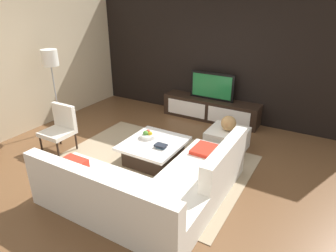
{
  "coord_description": "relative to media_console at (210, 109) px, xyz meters",
  "views": [
    {
      "loc": [
        2.4,
        -3.71,
        2.7
      ],
      "look_at": [
        -0.07,
        0.54,
        0.52
      ],
      "focal_mm": 31.7,
      "sensor_mm": 36.0,
      "label": 1
    }
  ],
  "objects": [
    {
      "name": "ottoman",
      "position": [
        0.85,
        -1.23,
        -0.05
      ],
      "size": [
        0.7,
        0.7,
        0.4
      ],
      "primitive_type": "cube",
      "color": "white",
      "rests_on": "ground"
    },
    {
      "name": "coffee_table",
      "position": [
        -0.1,
        -2.3,
        -0.05
      ],
      "size": [
        0.96,
        1.05,
        0.38
      ],
      "color": "black",
      "rests_on": "ground"
    },
    {
      "name": "area_rug",
      "position": [
        -0.1,
        -2.4,
        -0.24
      ],
      "size": [
        3.25,
        2.42,
        0.01
      ],
      "primitive_type": "cube",
      "color": "tan",
      "rests_on": "ground"
    },
    {
      "name": "fruit_bowl",
      "position": [
        -0.28,
        -2.2,
        0.18
      ],
      "size": [
        0.28,
        0.28,
        0.14
      ],
      "color": "silver",
      "rests_on": "coffee_table"
    },
    {
      "name": "sectional_couch",
      "position": [
        0.49,
        -3.29,
        0.03
      ],
      "size": [
        2.32,
        2.27,
        0.8
      ],
      "color": "white",
      "rests_on": "ground"
    },
    {
      "name": "side_wall_left",
      "position": [
        -3.2,
        -2.2,
        1.15
      ],
      "size": [
        0.12,
        5.2,
        2.8
      ],
      "primitive_type": "cube",
      "color": "beige",
      "rests_on": "ground"
    },
    {
      "name": "decorative_ball",
      "position": [
        0.85,
        -1.23,
        0.29
      ],
      "size": [
        0.28,
        0.28,
        0.28
      ],
      "primitive_type": "sphere",
      "color": "#AD8451",
      "rests_on": "ottoman"
    },
    {
      "name": "media_console",
      "position": [
        0.0,
        0.0,
        0.0
      ],
      "size": [
        2.26,
        0.49,
        0.5
      ],
      "color": "black",
      "rests_on": "ground"
    },
    {
      "name": "television",
      "position": [
        0.0,
        0.0,
        0.56
      ],
      "size": [
        1.04,
        0.06,
        0.62
      ],
      "color": "black",
      "rests_on": "media_console"
    },
    {
      "name": "feature_wall_back",
      "position": [
        0.0,
        0.3,
        1.15
      ],
      "size": [
        6.4,
        0.12,
        2.8
      ],
      "primitive_type": "cube",
      "color": "black",
      "rests_on": "ground"
    },
    {
      "name": "book_stack",
      "position": [
        0.11,
        -2.41,
        0.16
      ],
      "size": [
        0.2,
        0.14,
        0.06
      ],
      "color": "#2D516B",
      "rests_on": "coffee_table"
    },
    {
      "name": "ground_plane",
      "position": [
        0.0,
        -2.4,
        -0.25
      ],
      "size": [
        14.0,
        14.0,
        0.0
      ],
      "primitive_type": "plane",
      "color": "brown"
    },
    {
      "name": "accent_chair_near",
      "position": [
        -1.83,
        -2.78,
        0.24
      ],
      "size": [
        0.53,
        0.51,
        0.87
      ],
      "rotation": [
        0.0,
        0.0,
        0.15
      ],
      "color": "black",
      "rests_on": "ground"
    },
    {
      "name": "floor_lamp",
      "position": [
        -2.58,
        -2.18,
        1.2
      ],
      "size": [
        0.32,
        0.32,
        1.72
      ],
      "color": "#A5A5AA",
      "rests_on": "ground"
    }
  ]
}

